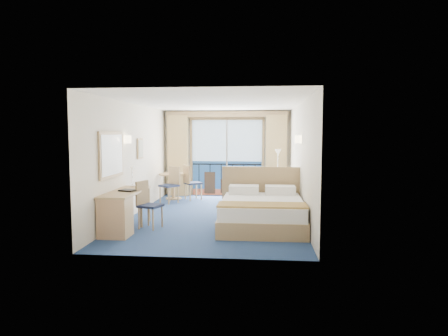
# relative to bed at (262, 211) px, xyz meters

# --- Properties ---
(floor) EXTENTS (6.50, 6.50, 0.00)m
(floor) POSITION_rel_bed_xyz_m (-1.11, 1.01, -0.33)
(floor) COLOR navy
(floor) RESTS_ON ground
(room_walls) EXTENTS (4.04, 6.54, 2.72)m
(room_walls) POSITION_rel_bed_xyz_m (-1.11, 1.01, 1.44)
(room_walls) COLOR silver
(room_walls) RESTS_ON ground
(balcony_door) EXTENTS (2.36, 0.03, 2.52)m
(balcony_door) POSITION_rel_bed_xyz_m (-1.12, 4.22, 0.81)
(balcony_door) COLOR navy
(balcony_door) RESTS_ON room_walls
(curtain_left) EXTENTS (0.65, 0.22, 2.55)m
(curtain_left) POSITION_rel_bed_xyz_m (-2.66, 4.08, 0.94)
(curtain_left) COLOR tan
(curtain_left) RESTS_ON room_walls
(curtain_right) EXTENTS (0.65, 0.22, 2.55)m
(curtain_right) POSITION_rel_bed_xyz_m (0.44, 4.08, 0.94)
(curtain_right) COLOR tan
(curtain_right) RESTS_ON room_walls
(pelmet) EXTENTS (3.80, 0.25, 0.18)m
(pelmet) POSITION_rel_bed_xyz_m (-1.11, 4.11, 2.25)
(pelmet) COLOR tan
(pelmet) RESTS_ON room_walls
(mirror) EXTENTS (0.05, 1.25, 0.95)m
(mirror) POSITION_rel_bed_xyz_m (-3.08, -0.49, 1.22)
(mirror) COLOR tan
(mirror) RESTS_ON room_walls
(wall_print) EXTENTS (0.04, 0.42, 0.52)m
(wall_print) POSITION_rel_bed_xyz_m (-3.08, 1.46, 1.27)
(wall_print) COLOR tan
(wall_print) RESTS_ON room_walls
(sconce_left) EXTENTS (0.18, 0.18, 0.18)m
(sconce_left) POSITION_rel_bed_xyz_m (-3.05, 0.41, 1.52)
(sconce_left) COLOR #FFE6B2
(sconce_left) RESTS_ON room_walls
(sconce_right) EXTENTS (0.18, 0.18, 0.18)m
(sconce_right) POSITION_rel_bed_xyz_m (0.83, 0.86, 1.52)
(sconce_right) COLOR #FFE6B2
(sconce_right) RESTS_ON room_walls
(bed) EXTENTS (1.90, 2.26, 1.19)m
(bed) POSITION_rel_bed_xyz_m (0.00, 0.00, 0.00)
(bed) COLOR tan
(bed) RESTS_ON ground
(nightstand) EXTENTS (0.37, 0.36, 0.49)m
(nightstand) POSITION_rel_bed_xyz_m (0.68, 1.39, -0.09)
(nightstand) COLOR tan
(nightstand) RESTS_ON ground
(phone) EXTENTS (0.21, 0.16, 0.09)m
(phone) POSITION_rel_bed_xyz_m (0.71, 1.41, 0.20)
(phone) COLOR white
(phone) RESTS_ON nightstand
(armchair) EXTENTS (0.98, 0.98, 0.65)m
(armchair) POSITION_rel_bed_xyz_m (0.54, 2.96, -0.01)
(armchair) COLOR #454854
(armchair) RESTS_ON ground
(floor_lamp) EXTENTS (0.21, 0.21, 1.51)m
(floor_lamp) POSITION_rel_bed_xyz_m (0.48, 3.53, 0.81)
(floor_lamp) COLOR silver
(floor_lamp) RESTS_ON ground
(desk) EXTENTS (0.59, 1.71, 0.80)m
(desk) POSITION_rel_bed_xyz_m (-2.81, -0.97, 0.11)
(desk) COLOR tan
(desk) RESTS_ON ground
(desk_chair) EXTENTS (0.54, 0.54, 0.99)m
(desk_chair) POSITION_rel_bed_xyz_m (-2.41, -0.32, 0.22)
(desk_chair) COLOR #1C2642
(desk_chair) RESTS_ON ground
(folder) EXTENTS (0.38, 0.33, 0.03)m
(folder) POSITION_rel_bed_xyz_m (-2.75, -0.52, 0.48)
(folder) COLOR black
(folder) RESTS_ON desk
(desk_lamp) EXTENTS (0.12, 0.12, 0.44)m
(desk_lamp) POSITION_rel_bed_xyz_m (-2.85, 0.09, 0.80)
(desk_lamp) COLOR silver
(desk_lamp) RESTS_ON desk
(round_table) EXTENTS (0.86, 0.86, 0.78)m
(round_table) POSITION_rel_bed_xyz_m (-2.66, 3.38, 0.25)
(round_table) COLOR tan
(round_table) RESTS_ON ground
(table_chair_a) EXTENTS (0.63, 0.63, 1.04)m
(table_chair_a) POSITION_rel_bed_xyz_m (-2.12, 3.25, 0.25)
(table_chair_a) COLOR #1C2642
(table_chair_a) RESTS_ON ground
(table_chair_b) EXTENTS (0.63, 0.63, 1.04)m
(table_chair_b) POSITION_rel_bed_xyz_m (-2.58, 2.75, 0.25)
(table_chair_b) COLOR #1C2642
(table_chair_b) RESTS_ON ground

